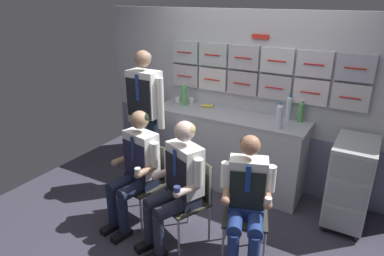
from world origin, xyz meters
TOP-DOWN VIEW (x-y plane):
  - ground at (0.00, 0.00)m, footprint 4.80×4.80m
  - galley_bulkhead at (0.02, 1.37)m, footprint 4.20×0.14m
  - galley_counter at (-0.15, 1.09)m, footprint 1.94×0.53m
  - service_trolley at (1.31, 0.99)m, footprint 0.40×0.65m
  - folding_chair_left at (-0.59, 0.04)m, footprint 0.47×0.47m
  - crew_member_left at (-0.62, -0.12)m, footprint 0.50×0.65m
  - folding_chair_center at (-0.01, -0.03)m, footprint 0.53×0.53m
  - crew_member_center at (-0.07, -0.18)m, footprint 0.57×0.69m
  - folding_chair_right at (0.52, 0.07)m, footprint 0.51×0.51m
  - crew_member_right at (0.58, -0.08)m, footprint 0.51×0.64m
  - crew_member_standing at (-0.99, 0.55)m, footprint 0.54×0.27m
  - water_bottle_clear at (0.52, 1.27)m, footprint 0.06×0.06m
  - water_bottle_blue_cap at (-0.81, 1.15)m, footprint 0.08×0.08m
  - sparkling_bottle_green at (0.52, 0.95)m, footprint 0.07×0.07m
  - water_bottle_tall at (0.67, 1.27)m, footprint 0.06×0.06m
  - espresso_cup_small at (-0.77, 1.27)m, footprint 0.07×0.07m
  - coffee_cup_spare at (-0.96, 1.22)m, footprint 0.07×0.07m
  - snack_banana at (-0.49, 1.20)m, footprint 0.17×0.10m

SIDE VIEW (x-z plane):
  - ground at x=0.00m, z-range -0.04..0.00m
  - galley_counter at x=-0.15m, z-range 0.00..0.95m
  - service_trolley at x=1.31m, z-range 0.03..0.97m
  - folding_chair_left at x=-0.59m, z-range 0.09..0.92m
  - folding_chair_center at x=-0.01m, z-range 0.09..0.92m
  - folding_chair_right at x=0.52m, z-range 0.09..0.92m
  - crew_member_right at x=0.58m, z-range 0.05..1.26m
  - crew_member_left at x=-0.62m, z-range 0.06..1.30m
  - crew_member_center at x=-0.07m, z-range 0.06..1.32m
  - snack_banana at x=-0.49m, z-range 0.95..0.99m
  - coffee_cup_spare at x=-0.96m, z-range 0.95..1.01m
  - espresso_cup_small at x=-0.77m, z-range 0.95..1.02m
  - crew_member_standing at x=-0.99m, z-range 0.17..1.89m
  - water_bottle_tall at x=0.67m, z-range 0.94..1.19m
  - water_bottle_blue_cap at x=-0.81m, z-range 0.94..1.22m
  - galley_bulkhead at x=0.02m, z-range 0.01..2.16m
  - sparkling_bottle_green at x=0.52m, z-range 0.94..1.23m
  - water_bottle_clear at x=0.52m, z-range 0.94..1.23m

